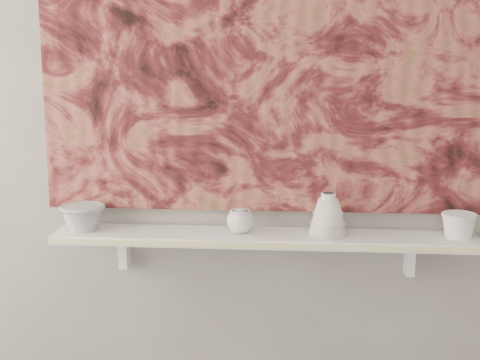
# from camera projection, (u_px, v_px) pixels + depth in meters

# --- Properties ---
(wall_back) EXTENTS (3.60, 0.00, 3.60)m
(wall_back) POSITION_uv_depth(u_px,v_px,m) (266.00, 104.00, 2.22)
(wall_back) COLOR slate
(wall_back) RESTS_ON floor
(shelf) EXTENTS (1.40, 0.18, 0.03)m
(shelf) POSITION_uv_depth(u_px,v_px,m) (264.00, 238.00, 2.21)
(shelf) COLOR white
(shelf) RESTS_ON wall_back
(shelf_stripe) EXTENTS (1.40, 0.01, 0.02)m
(shelf_stripe) POSITION_uv_depth(u_px,v_px,m) (263.00, 246.00, 2.12)
(shelf_stripe) COLOR beige
(shelf_stripe) RESTS_ON shelf
(bracket_left) EXTENTS (0.03, 0.06, 0.12)m
(bracket_left) POSITION_uv_depth(u_px,v_px,m) (124.00, 250.00, 2.33)
(bracket_left) COLOR white
(bracket_left) RESTS_ON wall_back
(bracket_right) EXTENTS (0.03, 0.06, 0.12)m
(bracket_right) POSITION_uv_depth(u_px,v_px,m) (410.00, 257.00, 2.25)
(bracket_right) COLOR white
(bracket_right) RESTS_ON wall_back
(painting) EXTENTS (1.50, 0.02, 1.10)m
(painting) POSITION_uv_depth(u_px,v_px,m) (266.00, 46.00, 2.17)
(painting) COLOR #5B1C1F
(painting) RESTS_ON wall_back
(house_motif) EXTENTS (0.09, 0.00, 0.08)m
(house_motif) POSITION_uv_depth(u_px,v_px,m) (403.00, 142.00, 2.18)
(house_motif) COLOR black
(house_motif) RESTS_ON painting
(bowl_grey) EXTENTS (0.17, 0.17, 0.09)m
(bowl_grey) POSITION_uv_depth(u_px,v_px,m) (83.00, 217.00, 2.25)
(bowl_grey) COLOR gray
(bowl_grey) RESTS_ON shelf
(cup_cream) EXTENTS (0.10, 0.10, 0.08)m
(cup_cream) POSITION_uv_depth(u_px,v_px,m) (240.00, 221.00, 2.21)
(cup_cream) COLOR beige
(cup_cream) RESTS_ON shelf
(bell_vessel) EXTENTS (0.15, 0.15, 0.14)m
(bell_vessel) POSITION_uv_depth(u_px,v_px,m) (328.00, 214.00, 2.18)
(bell_vessel) COLOR beige
(bell_vessel) RESTS_ON shelf
(bowl_white) EXTENTS (0.14, 0.14, 0.08)m
(bowl_white) POSITION_uv_depth(u_px,v_px,m) (459.00, 225.00, 2.15)
(bowl_white) COLOR silver
(bowl_white) RESTS_ON shelf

